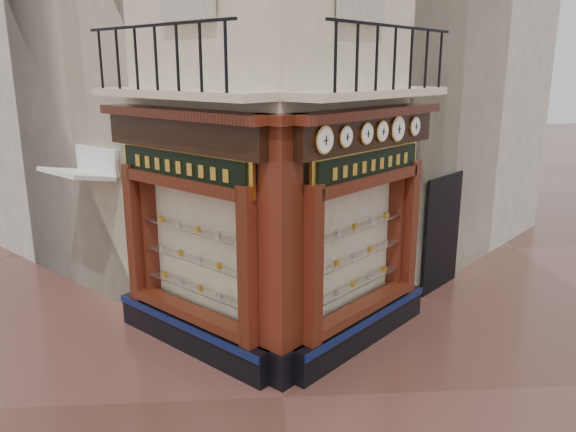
{
  "coord_description": "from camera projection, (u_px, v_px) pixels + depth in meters",
  "views": [
    {
      "loc": [
        -0.42,
        -7.1,
        4.56
      ],
      "look_at": [
        0.21,
        2.0,
        2.16
      ],
      "focal_mm": 35.0,
      "sensor_mm": 36.0,
      "label": 1
    }
  ],
  "objects": [
    {
      "name": "signboard_right",
      "position": [
        369.0,
        165.0,
        8.81
      ],
      "size": [
        2.1,
        2.1,
        0.56
      ],
      "rotation": [
        0.0,
        0.0,
        0.79
      ],
      "color": "gold",
      "rests_on": "ground"
    },
    {
      "name": "shopfront_left",
      "position": [
        189.0,
        236.0,
        8.96
      ],
      "size": [
        2.86,
        2.86,
        3.98
      ],
      "rotation": [
        0.0,
        0.0,
        2.36
      ],
      "color": "black",
      "rests_on": "ground"
    },
    {
      "name": "signboard_left",
      "position": [
        182.0,
        167.0,
        8.61
      ],
      "size": [
        2.22,
        2.22,
        0.59
      ],
      "rotation": [
        0.0,
        0.0,
        2.36
      ],
      "color": "gold",
      "rests_on": "ground"
    },
    {
      "name": "balcony",
      "position": [
        276.0,
        92.0,
        8.4
      ],
      "size": [
        5.94,
        2.97,
        1.03
      ],
      "color": "beige",
      "rests_on": "ground"
    },
    {
      "name": "main_building",
      "position": [
        266.0,
        2.0,
        12.46
      ],
      "size": [
        11.31,
        11.31,
        12.0
      ],
      "primitive_type": "cube",
      "rotation": [
        0.0,
        0.0,
        0.79
      ],
      "color": "beige",
      "rests_on": "ground"
    },
    {
      "name": "clock_b",
      "position": [
        346.0,
        137.0,
        8.0
      ],
      "size": [
        0.26,
        0.26,
        0.31
      ],
      "rotation": [
        0.0,
        0.0,
        0.79
      ],
      "color": "gold",
      "rests_on": "ground"
    },
    {
      "name": "clock_d",
      "position": [
        382.0,
        131.0,
        8.71
      ],
      "size": [
        0.27,
        0.27,
        0.33
      ],
      "rotation": [
        0.0,
        0.0,
        0.79
      ],
      "color": "gold",
      "rests_on": "ground"
    },
    {
      "name": "clock_c",
      "position": [
        366.0,
        134.0,
        8.39
      ],
      "size": [
        0.27,
        0.27,
        0.33
      ],
      "rotation": [
        0.0,
        0.0,
        0.79
      ],
      "color": "gold",
      "rests_on": "ground"
    },
    {
      "name": "neighbour_right",
      "position": [
        355.0,
        33.0,
        15.14
      ],
      "size": [
        11.31,
        11.31,
        11.0
      ],
      "primitive_type": "cube",
      "rotation": [
        0.0,
        0.0,
        0.79
      ],
      "color": "beige",
      "rests_on": "ground"
    },
    {
      "name": "clock_e",
      "position": [
        398.0,
        129.0,
        9.06
      ],
      "size": [
        0.33,
        0.33,
        0.41
      ],
      "rotation": [
        0.0,
        0.0,
        0.79
      ],
      "color": "gold",
      "rests_on": "ground"
    },
    {
      "name": "ground",
      "position": [
        283.0,
        397.0,
        8.04
      ],
      "size": [
        80.0,
        80.0,
        0.0
      ],
      "primitive_type": "plane",
      "color": "#4D2C23",
      "rests_on": "ground"
    },
    {
      "name": "awning",
      "position": [
        89.0,
        306.0,
        11.12
      ],
      "size": [
        1.57,
        1.57,
        0.23
      ],
      "primitive_type": null,
      "rotation": [
        0.18,
        0.0,
        2.36
      ],
      "color": "white",
      "rests_on": "ground"
    },
    {
      "name": "neighbour_left",
      "position": [
        170.0,
        32.0,
        14.81
      ],
      "size": [
        11.31,
        11.31,
        11.0
      ],
      "primitive_type": "cube",
      "rotation": [
        0.0,
        0.0,
        0.79
      ],
      "color": "beige",
      "rests_on": "ground"
    },
    {
      "name": "shopfront_right",
      "position": [
        363.0,
        232.0,
        9.14
      ],
      "size": [
        2.86,
        2.86,
        3.98
      ],
      "rotation": [
        0.0,
        0.0,
        0.79
      ],
      "color": "black",
      "rests_on": "ground"
    },
    {
      "name": "corner_pilaster",
      "position": [
        281.0,
        257.0,
        8.03
      ],
      "size": [
        0.85,
        0.85,
        3.98
      ],
      "rotation": [
        0.0,
        0.0,
        0.79
      ],
      "color": "black",
      "rests_on": "ground"
    },
    {
      "name": "clock_f",
      "position": [
        415.0,
        126.0,
        9.47
      ],
      "size": [
        0.26,
        0.26,
        0.32
      ],
      "rotation": [
        0.0,
        0.0,
        0.79
      ],
      "color": "gold",
      "rests_on": "ground"
    },
    {
      "name": "clock_a",
      "position": [
        324.0,
        140.0,
        7.64
      ],
      "size": [
        0.31,
        0.31,
        0.39
      ],
      "rotation": [
        0.0,
        0.0,
        0.79
      ],
      "color": "gold",
      "rests_on": "ground"
    }
  ]
}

